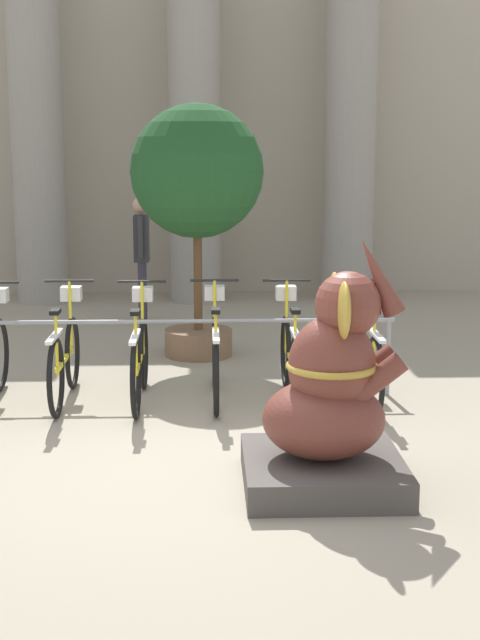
{
  "coord_description": "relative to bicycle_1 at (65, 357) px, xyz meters",
  "views": [
    {
      "loc": [
        0.16,
        -6.43,
        2.36
      ],
      "look_at": [
        0.43,
        0.69,
        1.0
      ],
      "focal_mm": 50.0,
      "sensor_mm": 36.0,
      "label": 1
    }
  ],
  "objects": [
    {
      "name": "column_left",
      "position": [
        -1.22,
        5.73,
        2.19
      ],
      "size": [
        1.01,
        1.01,
        5.16
      ],
      "color": "gray",
      "rests_on": "ground_plane"
    },
    {
      "name": "bike_rack",
      "position": [
        1.07,
        0.08,
        0.19
      ],
      "size": [
        4.17,
        0.05,
        0.77
      ],
      "color": "gray",
      "rests_on": "ground_plane"
    },
    {
      "name": "bicycle_1",
      "position": [
        0.0,
        0.0,
        0.0
      ],
      "size": [
        0.48,
        1.73,
        1.11
      ],
      "color": "black",
      "rests_on": "ground_plane"
    },
    {
      "name": "elephant_statue",
      "position": [
        2.21,
        -2.28,
        0.18
      ],
      "size": [
        1.13,
        1.13,
        1.8
      ],
      "color": "#4C4742",
      "rests_on": "ground_plane"
    },
    {
      "name": "column_middle",
      "position": [
        1.19,
        5.73,
        2.19
      ],
      "size": [
        1.01,
        1.01,
        5.16
      ],
      "color": "gray",
      "rests_on": "ground_plane"
    },
    {
      "name": "bicycle_3",
      "position": [
        1.43,
        -0.0,
        0.0
      ],
      "size": [
        0.48,
        1.73,
        1.11
      ],
      "color": "black",
      "rests_on": "ground_plane"
    },
    {
      "name": "building_facade",
      "position": [
        1.19,
        6.73,
        2.57
      ],
      "size": [
        20.0,
        0.2,
        6.0
      ],
      "color": "#B2A893",
      "rests_on": "ground_plane"
    },
    {
      "name": "column_right",
      "position": [
        3.6,
        5.73,
        2.19
      ],
      "size": [
        1.01,
        1.01,
        5.16
      ],
      "color": "gray",
      "rests_on": "ground_plane"
    },
    {
      "name": "bicycle_4",
      "position": [
        2.14,
        -0.04,
        0.0
      ],
      "size": [
        0.48,
        1.73,
        1.11
      ],
      "color": "black",
      "rests_on": "ground_plane"
    },
    {
      "name": "ground_plane",
      "position": [
        1.19,
        -1.87,
        -0.43
      ],
      "size": [
        60.0,
        60.0,
        0.0
      ],
      "primitive_type": "plane",
      "color": "#9E937F"
    },
    {
      "name": "person_pedestrian",
      "position": [
        0.46,
        4.0,
        0.62
      ],
      "size": [
        0.23,
        0.47,
        1.73
      ],
      "color": "#383342",
      "rests_on": "ground_plane"
    },
    {
      "name": "bicycle_5",
      "position": [
        2.86,
        -0.05,
        0.0
      ],
      "size": [
        0.48,
        1.73,
        1.11
      ],
      "color": "black",
      "rests_on": "ground_plane"
    },
    {
      "name": "potted_tree",
      "position": [
        1.25,
        1.88,
        1.59
      ],
      "size": [
        1.51,
        1.51,
        2.88
      ],
      "color": "brown",
      "rests_on": "ground_plane"
    },
    {
      "name": "bicycle_2",
      "position": [
        0.71,
        -0.06,
        0.0
      ],
      "size": [
        0.48,
        1.73,
        1.11
      ],
      "color": "black",
      "rests_on": "ground_plane"
    }
  ]
}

